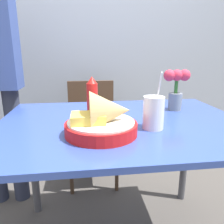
{
  "coord_description": "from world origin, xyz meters",
  "views": [
    {
      "loc": [
        -0.18,
        -1.0,
        1.1
      ],
      "look_at": [
        -0.06,
        -0.05,
        0.83
      ],
      "focal_mm": 35.0,
      "sensor_mm": 36.0,
      "label": 1
    }
  ],
  "objects_px": {
    "food_basket": "(104,120)",
    "ketchup_bottle": "(92,97)",
    "drink_cup": "(153,114)",
    "flower_vase": "(176,87)",
    "chair_far_window": "(92,121)"
  },
  "relations": [
    {
      "from": "food_basket",
      "to": "ketchup_bottle",
      "type": "relative_size",
      "value": 1.44
    },
    {
      "from": "drink_cup",
      "to": "flower_vase",
      "type": "height_order",
      "value": "drink_cup"
    },
    {
      "from": "food_basket",
      "to": "flower_vase",
      "type": "xyz_separation_m",
      "value": [
        0.44,
        0.33,
        0.07
      ]
    },
    {
      "from": "drink_cup",
      "to": "flower_vase",
      "type": "xyz_separation_m",
      "value": [
        0.22,
        0.29,
        0.07
      ]
    },
    {
      "from": "food_basket",
      "to": "ketchup_bottle",
      "type": "height_order",
      "value": "ketchup_bottle"
    },
    {
      "from": "ketchup_bottle",
      "to": "drink_cup",
      "type": "relative_size",
      "value": 0.83
    },
    {
      "from": "chair_far_window",
      "to": "flower_vase",
      "type": "relative_size",
      "value": 3.71
    },
    {
      "from": "drink_cup",
      "to": "chair_far_window",
      "type": "bearing_deg",
      "value": 104.06
    },
    {
      "from": "food_basket",
      "to": "drink_cup",
      "type": "xyz_separation_m",
      "value": [
        0.22,
        0.04,
        0.01
      ]
    },
    {
      "from": "ketchup_bottle",
      "to": "flower_vase",
      "type": "bearing_deg",
      "value": 6.39
    },
    {
      "from": "chair_far_window",
      "to": "ketchup_bottle",
      "type": "xyz_separation_m",
      "value": [
        -0.02,
        -0.7,
        0.36
      ]
    },
    {
      "from": "ketchup_bottle",
      "to": "drink_cup",
      "type": "bearing_deg",
      "value": -43.13
    },
    {
      "from": "food_basket",
      "to": "flower_vase",
      "type": "distance_m",
      "value": 0.55
    },
    {
      "from": "ketchup_bottle",
      "to": "flower_vase",
      "type": "distance_m",
      "value": 0.48
    },
    {
      "from": "chair_far_window",
      "to": "drink_cup",
      "type": "height_order",
      "value": "drink_cup"
    }
  ]
}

